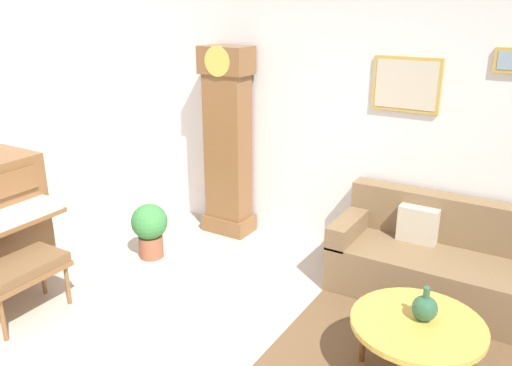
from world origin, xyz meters
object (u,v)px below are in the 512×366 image
Objects in this scene: coffee_table at (418,326)px; green_jug at (425,308)px; piano_bench at (20,271)px; potted_plant at (150,227)px; grandfather_clock at (228,147)px; couch at (447,264)px.

green_jug is at bearing 65.98° from coffee_table.
potted_plant is at bearing 82.99° from piano_bench.
grandfather_clock is 2.84m from green_jug.
couch is at bearing 15.70° from potted_plant.
piano_bench is 0.37× the size of couch.
coffee_table is at bearing 16.77° from piano_bench.
potted_plant is (0.16, 1.33, -0.08)m from piano_bench.
coffee_table is at bearing -86.91° from couch.
grandfather_clock is 1.18m from potted_plant.
potted_plant is (-2.78, 0.40, -0.21)m from green_jug.
grandfather_clock is (0.47, 2.27, 0.56)m from piano_bench.
couch is at bearing 36.12° from piano_bench.
coffee_table is 2.79m from potted_plant.
couch is at bearing 94.28° from green_jug.
grandfather_clock is 2.31× the size of coffee_table.
grandfather_clock reaches higher than green_jug.
green_jug is at bearing 17.51° from piano_bench.
potted_plant is at bearing -164.30° from couch.
grandfather_clock reaches higher than coffee_table.
green_jug is 0.43× the size of potted_plant.
piano_bench is 2.38m from grandfather_clock.
coffee_table is at bearing -29.57° from grandfather_clock.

